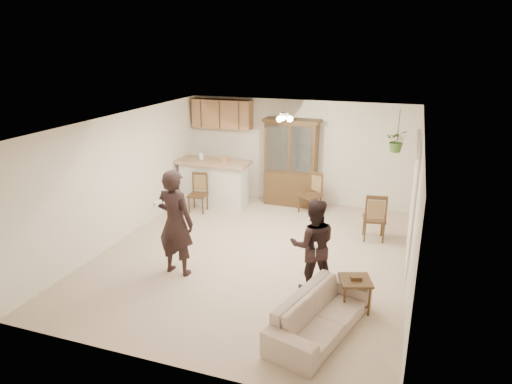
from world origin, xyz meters
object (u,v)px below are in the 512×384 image
(chair_bar, at_px, (198,201))
(chair_hutch_left, at_px, (310,202))
(sofa, at_px, (321,308))
(child, at_px, (313,250))
(chair_hutch_right, at_px, (374,226))
(china_hutch, at_px, (291,163))
(adult, at_px, (175,224))
(side_table, at_px, (355,294))

(chair_bar, distance_m, chair_hutch_left, 2.60)
(sofa, height_order, chair_bar, chair_bar)
(child, bearing_deg, chair_bar, -56.34)
(chair_hutch_right, bearing_deg, china_hutch, -44.36)
(adult, distance_m, china_hutch, 4.15)
(child, bearing_deg, chair_hutch_left, -94.67)
(side_table, distance_m, chair_bar, 4.99)
(sofa, bearing_deg, china_hutch, 35.58)
(sofa, relative_size, side_table, 3.30)
(chair_bar, relative_size, chair_hutch_right, 0.92)
(adult, bearing_deg, sofa, 167.25)
(chair_bar, xyz_separation_m, chair_hutch_left, (2.49, 0.75, 0.02))
(chair_hutch_left, bearing_deg, side_table, -34.36)
(china_hutch, xyz_separation_m, side_table, (2.11, -4.20, -0.77))
(chair_bar, relative_size, chair_hutch_left, 0.94)
(child, distance_m, chair_bar, 4.21)
(sofa, bearing_deg, chair_hutch_left, 30.58)
(side_table, relative_size, chair_hutch_right, 0.58)
(child, distance_m, chair_hutch_left, 3.46)
(sofa, height_order, china_hutch, china_hutch)
(sofa, distance_m, china_hutch, 5.26)
(china_hutch, bearing_deg, child, -69.73)
(child, height_order, side_table, child)
(child, xyz_separation_m, side_table, (0.73, -0.38, -0.42))
(side_table, height_order, chair_bar, chair_bar)
(adult, bearing_deg, chair_bar, -65.47)
(adult, height_order, side_table, adult)
(sofa, relative_size, adult, 1.04)
(chair_bar, height_order, chair_hutch_left, chair_hutch_left)
(china_hutch, bearing_deg, chair_hutch_right, -34.90)
(china_hutch, height_order, chair_bar, china_hutch)
(china_hutch, xyz_separation_m, chair_hutch_left, (0.59, -0.47, -0.76))
(sofa, bearing_deg, side_table, -10.82)
(child, relative_size, side_table, 2.37)
(adult, xyz_separation_m, china_hutch, (0.92, 4.04, 0.13))
(adult, bearing_deg, side_table, -177.55)
(side_table, bearing_deg, adult, 177.09)
(chair_hutch_right, bearing_deg, sofa, 74.47)
(sofa, height_order, adult, adult)
(side_table, xyz_separation_m, chair_hutch_right, (0.02, 2.69, 0.02))
(side_table, bearing_deg, chair_hutch_right, 89.55)
(china_hutch, bearing_deg, chair_hutch_left, -38.30)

